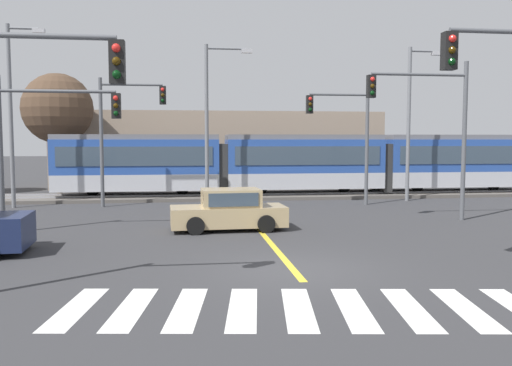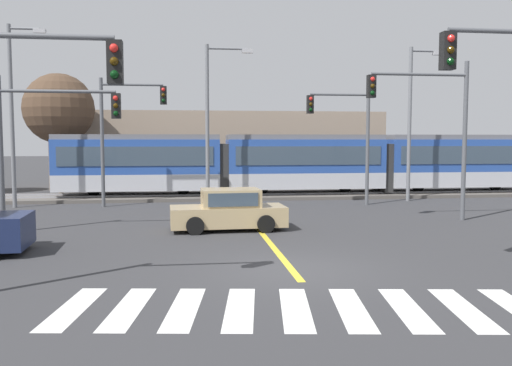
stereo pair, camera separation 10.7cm
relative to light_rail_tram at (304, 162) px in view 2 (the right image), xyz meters
name	(u,v)px [view 2 (the right image)]	position (x,y,z in m)	size (l,w,h in m)	color
ground_plane	(292,270)	(-4.20, -17.50, -2.05)	(200.00, 200.00, 0.00)	#333335
track_bed	(233,196)	(-4.20, 0.01, -1.96)	(120.00, 4.00, 0.18)	#56514C
rail_near	(234,195)	(-4.20, -0.71, -1.82)	(120.00, 0.08, 0.10)	#939399
rail_far	(232,192)	(-4.20, 0.73, -1.82)	(120.00, 0.08, 0.10)	#939399
light_rail_tram	(304,162)	(0.00, 0.00, 0.00)	(28.00, 2.64, 3.43)	#B7BAC1
crosswalk_stripe_0	(73,308)	(-9.10, -20.07, -2.04)	(0.56, 2.80, 0.01)	silver
crosswalk_stripe_1	(129,308)	(-8.01, -20.22, -2.04)	(0.56, 2.80, 0.01)	silver
crosswalk_stripe_2	(184,308)	(-6.92, -20.37, -2.04)	(0.56, 2.80, 0.01)	silver
crosswalk_stripe_3	(240,308)	(-5.83, -20.53, -2.04)	(0.56, 2.80, 0.01)	silver
crosswalk_stripe_4	(296,308)	(-4.74, -20.68, -2.04)	(0.56, 2.80, 0.01)	silver
crosswalk_stripe_5	(351,309)	(-3.65, -20.83, -2.04)	(0.56, 2.80, 0.01)	silver
crosswalk_stripe_6	(407,309)	(-2.56, -20.98, -2.04)	(0.56, 2.80, 0.01)	silver
crosswalk_stripe_7	(463,309)	(-1.47, -21.13, -2.04)	(0.56, 2.80, 0.01)	silver
lane_centre_line	(256,226)	(-4.20, -10.37, -2.04)	(0.20, 16.76, 0.01)	gold
sedan_crossing	(228,211)	(-5.32, -11.18, -1.35)	(4.27, 2.06, 1.52)	tan
traffic_light_near_left	(5,112)	(-10.53, -19.16, 1.84)	(3.75, 0.38, 5.86)	#515459
traffic_light_far_left	(123,122)	(-9.89, -3.53, 2.14)	(3.25, 0.38, 6.33)	#515459
traffic_light_mid_right	(433,117)	(3.08, -10.02, 2.21)	(4.25, 0.38, 6.49)	#515459
traffic_light_mid_left	(45,130)	(-11.81, -10.88, 1.63)	(4.25, 0.38, 5.56)	#515459
traffic_light_far_right	(348,127)	(1.24, -4.36, 1.90)	(3.25, 0.38, 6.03)	#515459
street_lamp_west	(15,106)	(-15.05, -3.29, 2.90)	(1.80, 0.28, 8.83)	slate
street_lamp_centre	(212,113)	(-5.49, -2.80, 2.65)	(2.47, 0.28, 8.17)	slate
street_lamp_east	(413,115)	(5.27, -2.97, 2.61)	(1.90, 0.28, 8.24)	slate
bare_tree_west	(59,109)	(-14.50, 3.58, 3.15)	(4.26, 4.26, 7.34)	brown
building_backdrop_far	(221,149)	(-4.31, 8.61, 0.59)	(22.76, 6.00, 5.26)	gray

